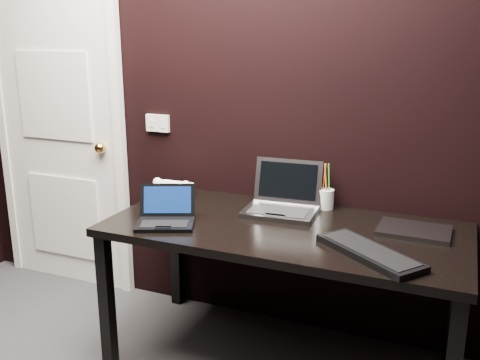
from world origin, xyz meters
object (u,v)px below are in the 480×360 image
at_px(door, 59,128).
at_px(netbook, 166,217).
at_px(desk, 284,241).
at_px(ext_keyboard, 369,252).
at_px(desk_phone, 172,190).
at_px(silver_laptop, 282,203).
at_px(pen_cup, 326,198).
at_px(mobile_phone, 160,201).
at_px(closed_laptop, 414,231).

bearing_deg(door, netbook, -27.10).
relative_size(desk, ext_keyboard, 3.43).
relative_size(netbook, desk_phone, 1.48).
height_order(silver_laptop, ext_keyboard, silver_laptop).
relative_size(netbook, pen_cup, 1.42).
bearing_deg(ext_keyboard, door, 164.59).
bearing_deg(mobile_phone, silver_laptop, 16.76).
xyz_separation_m(closed_laptop, mobile_phone, (-1.27, -0.13, 0.02)).
distance_m(closed_laptop, mobile_phone, 1.28).
distance_m(desk_phone, pen_cup, 0.86).
height_order(silver_laptop, desk_phone, silver_laptop).
bearing_deg(door, desk, -12.82).
distance_m(closed_laptop, pen_cup, 0.51).
bearing_deg(pen_cup, closed_laptop, -22.66).
distance_m(netbook, ext_keyboard, 0.97).
distance_m(door, ext_keyboard, 2.18).
relative_size(desk, mobile_phone, 17.82).
bearing_deg(mobile_phone, netbook, -53.06).
distance_m(desk, silver_laptop, 0.25).
bearing_deg(netbook, mobile_phone, 126.94).
bearing_deg(desk_phone, netbook, -64.10).
distance_m(door, closed_laptop, 2.26).
distance_m(door, desk_phone, 0.97).
xyz_separation_m(door, silver_laptop, (1.57, -0.18, -0.26)).
relative_size(netbook, ext_keyboard, 0.69).
xyz_separation_m(ext_keyboard, mobile_phone, (-1.13, 0.21, 0.02)).
bearing_deg(silver_laptop, desk, -68.48).
relative_size(mobile_phone, pen_cup, 0.39).
distance_m(netbook, mobile_phone, 0.26).
height_order(mobile_phone, pen_cup, pen_cup).
height_order(closed_laptop, pen_cup, pen_cup).
relative_size(door, silver_laptop, 5.62).
bearing_deg(pen_cup, silver_laptop, -143.63).
xyz_separation_m(desk, mobile_phone, (-0.69, 0.01, 0.11)).
height_order(desk, netbook, netbook).
bearing_deg(silver_laptop, netbook, -139.37).
bearing_deg(desk, door, 167.18).
xyz_separation_m(ext_keyboard, pen_cup, (-0.32, 0.54, 0.04)).
bearing_deg(desk_phone, closed_laptop, -2.63).
bearing_deg(netbook, desk_phone, 115.90).
bearing_deg(pen_cup, netbook, -140.59).
height_order(door, silver_laptop, door).
distance_m(door, netbook, 1.28).
bearing_deg(desk, silver_laptop, 111.52).
distance_m(ext_keyboard, mobile_phone, 1.15).
relative_size(ext_keyboard, closed_laptop, 1.52).
xyz_separation_m(door, pen_cup, (1.76, -0.03, -0.25)).
bearing_deg(desk_phone, silver_laptop, -0.75).
relative_size(door, desk_phone, 9.23).
height_order(silver_laptop, pen_cup, silver_laptop).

